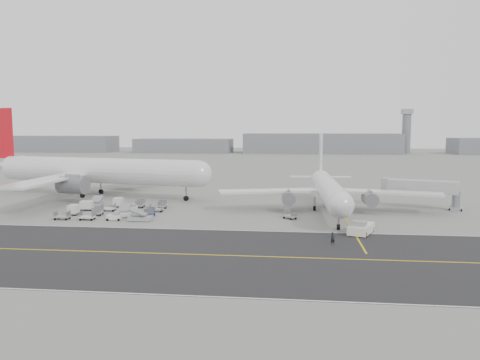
# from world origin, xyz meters

# --- Properties ---
(ground) EXTENTS (700.00, 700.00, 0.00)m
(ground) POSITION_xyz_m (0.00, 0.00, 0.00)
(ground) COLOR gray
(ground) RESTS_ON ground
(taxiway) EXTENTS (220.00, 59.00, 0.03)m
(taxiway) POSITION_xyz_m (5.02, -17.98, 0.01)
(taxiway) COLOR #2A2A2D
(taxiway) RESTS_ON ground
(horizon_buildings) EXTENTS (520.00, 28.00, 28.00)m
(horizon_buildings) POSITION_xyz_m (30.00, 260.00, 0.00)
(horizon_buildings) COLOR slate
(horizon_buildings) RESTS_ON ground
(control_tower) EXTENTS (7.00, 7.00, 31.25)m
(control_tower) POSITION_xyz_m (100.00, 265.00, 16.25)
(control_tower) COLOR slate
(control_tower) RESTS_ON ground
(airliner_a) EXTENTS (65.44, 64.06, 22.87)m
(airliner_a) POSITION_xyz_m (-31.32, 34.99, 6.58)
(airliner_a) COLOR white
(airliner_a) RESTS_ON ground
(airliner_b) EXTENTS (46.48, 47.03, 16.22)m
(airliner_b) POSITION_xyz_m (27.17, 19.09, 4.68)
(airliner_b) COLOR white
(airliner_b) RESTS_ON ground
(pushback_tug) EXTENTS (5.14, 8.22, 2.36)m
(pushback_tug) POSITION_xyz_m (30.95, -2.41, 0.97)
(pushback_tug) COLOR white
(pushback_tug) RESTS_ON ground
(jet_bridge) EXTENTS (16.63, 8.32, 6.28)m
(jet_bridge) POSITION_xyz_m (47.51, 24.94, 4.38)
(jet_bridge) COLOR gray
(jet_bridge) RESTS_ON ground
(gse_cluster) EXTENTS (25.04, 24.24, 2.14)m
(gse_cluster) POSITION_xyz_m (-16.10, 11.36, 0.00)
(gse_cluster) COLOR #A0A0A5
(gse_cluster) RESTS_ON ground
(stray_dolly) EXTENTS (2.80, 2.81, 1.51)m
(stray_dolly) POSITION_xyz_m (19.29, 9.20, 0.00)
(stray_dolly) COLOR silver
(stray_dolly) RESTS_ON ground
(ground_crew_a) EXTENTS (0.79, 0.62, 1.92)m
(ground_crew_a) POSITION_xyz_m (25.74, -10.48, 0.96)
(ground_crew_a) COLOR black
(ground_crew_a) RESTS_ON ground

